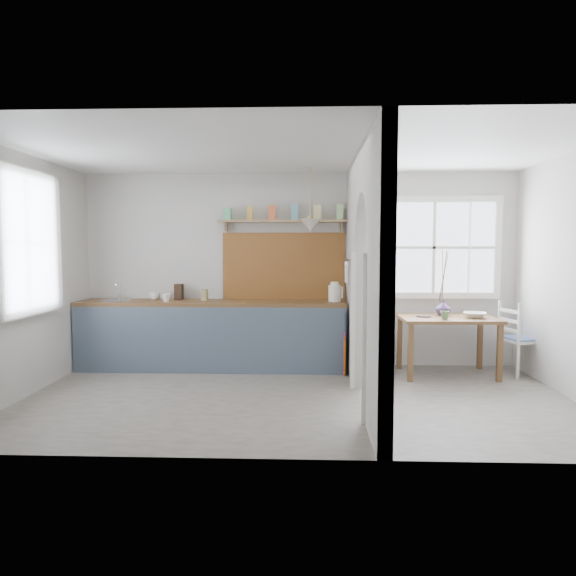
{
  "coord_description": "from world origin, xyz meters",
  "views": [
    {
      "loc": [
        0.11,
        -5.36,
        1.59
      ],
      "look_at": [
        -0.11,
        0.47,
        1.14
      ],
      "focal_mm": 32.0,
      "sensor_mm": 36.0,
      "label": 1
    }
  ],
  "objects_px": {
    "chair_left": "(375,340)",
    "chair_right": "(522,338)",
    "kettle": "(335,292)",
    "vase": "(443,308)",
    "dining_table": "(447,346)"
  },
  "relations": [
    {
      "from": "chair_left",
      "to": "chair_right",
      "type": "height_order",
      "value": "chair_right"
    },
    {
      "from": "kettle",
      "to": "vase",
      "type": "height_order",
      "value": "kettle"
    },
    {
      "from": "chair_right",
      "to": "kettle",
      "type": "relative_size",
      "value": 3.6
    },
    {
      "from": "dining_table",
      "to": "chair_left",
      "type": "bearing_deg",
      "value": 175.6
    },
    {
      "from": "dining_table",
      "to": "vase",
      "type": "distance_m",
      "value": 0.49
    },
    {
      "from": "dining_table",
      "to": "chair_right",
      "type": "distance_m",
      "value": 0.95
    },
    {
      "from": "dining_table",
      "to": "chair_left",
      "type": "xyz_separation_m",
      "value": [
        -0.89,
        0.05,
        0.06
      ]
    },
    {
      "from": "dining_table",
      "to": "kettle",
      "type": "distance_m",
      "value": 1.56
    },
    {
      "from": "chair_right",
      "to": "kettle",
      "type": "xyz_separation_m",
      "value": [
        -2.34,
        0.16,
        0.57
      ]
    },
    {
      "from": "chair_left",
      "to": "kettle",
      "type": "xyz_separation_m",
      "value": [
        -0.5,
        0.17,
        0.6
      ]
    },
    {
      "from": "chair_left",
      "to": "chair_right",
      "type": "relative_size",
      "value": 0.93
    },
    {
      "from": "dining_table",
      "to": "chair_right",
      "type": "relative_size",
      "value": 1.27
    },
    {
      "from": "chair_left",
      "to": "vase",
      "type": "xyz_separation_m",
      "value": [
        0.88,
        0.1,
        0.4
      ]
    },
    {
      "from": "chair_right",
      "to": "vase",
      "type": "distance_m",
      "value": 1.04
    },
    {
      "from": "dining_table",
      "to": "kettle",
      "type": "xyz_separation_m",
      "value": [
        -1.4,
        0.22,
        0.66
      ]
    }
  ]
}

